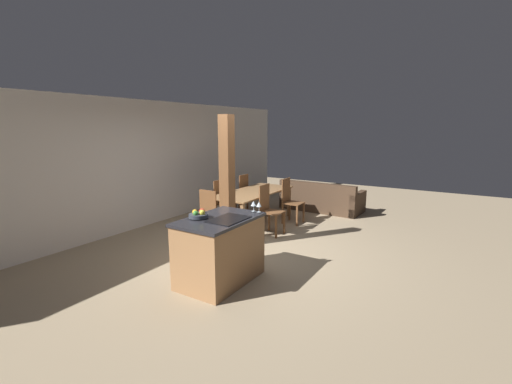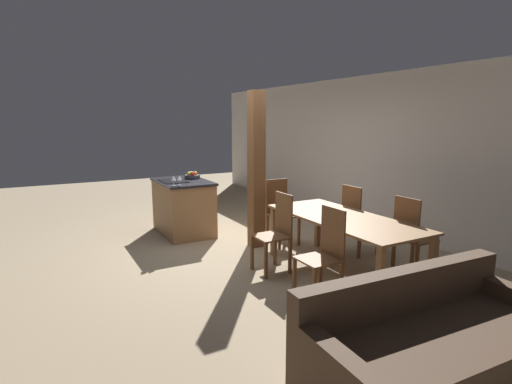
{
  "view_description": "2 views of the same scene",
  "coord_description": "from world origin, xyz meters",
  "px_view_note": "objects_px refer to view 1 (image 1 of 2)",
  "views": [
    {
      "loc": [
        -4.7,
        -3.05,
        2.14
      ],
      "look_at": [
        0.6,
        0.2,
        0.95
      ],
      "focal_mm": 24.0,
      "sensor_mm": 36.0,
      "label": 1
    },
    {
      "loc": [
        5.3,
        -2.4,
        1.92
      ],
      "look_at": [
        0.6,
        0.2,
        0.95
      ],
      "focal_mm": 28.0,
      "sensor_mm": 36.0,
      "label": 2
    }
  ],
  "objects_px": {
    "fruit_bowl": "(199,215)",
    "dining_chair_far_left": "(216,201)",
    "wine_glass_near": "(259,204)",
    "timber_post": "(227,183)",
    "dining_chair_far_right": "(240,194)",
    "kitchen_island": "(220,250)",
    "dining_chair_head_end": "(212,215)",
    "wine_glass_middle": "(254,204)",
    "couch": "(321,200)",
    "dining_table": "(253,195)",
    "dining_chair_near_left": "(269,209)",
    "dining_chair_near_right": "(290,200)"
  },
  "relations": [
    {
      "from": "timber_post",
      "to": "dining_chair_far_right",
      "type": "bearing_deg",
      "value": 28.51
    },
    {
      "from": "timber_post",
      "to": "dining_chair_head_end",
      "type": "bearing_deg",
      "value": 82.57
    },
    {
      "from": "wine_glass_near",
      "to": "timber_post",
      "type": "xyz_separation_m",
      "value": [
        0.69,
        1.07,
        0.13
      ]
    },
    {
      "from": "dining_chair_head_end",
      "to": "couch",
      "type": "height_order",
      "value": "dining_chair_head_end"
    },
    {
      "from": "wine_glass_middle",
      "to": "dining_chair_near_left",
      "type": "height_order",
      "value": "wine_glass_middle"
    },
    {
      "from": "kitchen_island",
      "to": "timber_post",
      "type": "height_order",
      "value": "timber_post"
    },
    {
      "from": "kitchen_island",
      "to": "dining_chair_near_left",
      "type": "distance_m",
      "value": 2.29
    },
    {
      "from": "wine_glass_near",
      "to": "dining_chair_far_left",
      "type": "xyz_separation_m",
      "value": [
        1.71,
        2.15,
        -0.52
      ]
    },
    {
      "from": "wine_glass_near",
      "to": "dining_chair_near_left",
      "type": "bearing_deg",
      "value": 24.86
    },
    {
      "from": "timber_post",
      "to": "kitchen_island",
      "type": "bearing_deg",
      "value": -148.21
    },
    {
      "from": "kitchen_island",
      "to": "couch",
      "type": "distance_m",
      "value": 4.72
    },
    {
      "from": "kitchen_island",
      "to": "dining_chair_near_right",
      "type": "relative_size",
      "value": 1.21
    },
    {
      "from": "kitchen_island",
      "to": "dining_chair_head_end",
      "type": "distance_m",
      "value": 1.72
    },
    {
      "from": "kitchen_island",
      "to": "dining_table",
      "type": "bearing_deg",
      "value": 23.0
    },
    {
      "from": "dining_table",
      "to": "couch",
      "type": "xyz_separation_m",
      "value": [
        1.98,
        -0.85,
        -0.39
      ]
    },
    {
      "from": "wine_glass_middle",
      "to": "dining_chair_near_right",
      "type": "xyz_separation_m",
      "value": [
        2.68,
        0.7,
        -0.52
      ]
    },
    {
      "from": "wine_glass_middle",
      "to": "dining_chair_far_right",
      "type": "relative_size",
      "value": 0.15
    },
    {
      "from": "dining_chair_near_right",
      "to": "timber_post",
      "type": "distance_m",
      "value": 2.11
    },
    {
      "from": "dining_chair_far_right",
      "to": "couch",
      "type": "relative_size",
      "value": 0.48
    },
    {
      "from": "fruit_bowl",
      "to": "wine_glass_middle",
      "type": "distance_m",
      "value": 0.82
    },
    {
      "from": "fruit_bowl",
      "to": "dining_chair_far_left",
      "type": "height_order",
      "value": "fruit_bowl"
    },
    {
      "from": "kitchen_island",
      "to": "wine_glass_middle",
      "type": "bearing_deg",
      "value": -22.89
    },
    {
      "from": "fruit_bowl",
      "to": "timber_post",
      "type": "xyz_separation_m",
      "value": [
        1.37,
        0.52,
        0.21
      ]
    },
    {
      "from": "dining_chair_near_left",
      "to": "couch",
      "type": "xyz_separation_m",
      "value": [
        2.46,
        -0.17,
        -0.26
      ]
    },
    {
      "from": "dining_chair_far_left",
      "to": "dining_chair_far_right",
      "type": "height_order",
      "value": "same"
    },
    {
      "from": "wine_glass_middle",
      "to": "dining_table",
      "type": "xyz_separation_m",
      "value": [
        2.19,
        1.38,
        -0.39
      ]
    },
    {
      "from": "dining_chair_far_right",
      "to": "dining_chair_head_end",
      "type": "height_order",
      "value": "same"
    },
    {
      "from": "wine_glass_middle",
      "to": "couch",
      "type": "height_order",
      "value": "wine_glass_middle"
    },
    {
      "from": "kitchen_island",
      "to": "timber_post",
      "type": "xyz_separation_m",
      "value": [
        1.21,
        0.75,
        0.71
      ]
    },
    {
      "from": "wine_glass_near",
      "to": "timber_post",
      "type": "relative_size",
      "value": 0.07
    },
    {
      "from": "dining_chair_far_left",
      "to": "dining_chair_near_left",
      "type": "bearing_deg",
      "value": 90.0
    },
    {
      "from": "fruit_bowl",
      "to": "couch",
      "type": "distance_m",
      "value": 4.91
    },
    {
      "from": "kitchen_island",
      "to": "wine_glass_middle",
      "type": "height_order",
      "value": "wine_glass_middle"
    },
    {
      "from": "kitchen_island",
      "to": "dining_chair_far_right",
      "type": "bearing_deg",
      "value": 29.78
    },
    {
      "from": "dining_chair_far_left",
      "to": "couch",
      "type": "height_order",
      "value": "dining_chair_far_left"
    },
    {
      "from": "dining_table",
      "to": "dining_chair_far_right",
      "type": "relative_size",
      "value": 2.14
    },
    {
      "from": "wine_glass_middle",
      "to": "dining_chair_near_left",
      "type": "xyz_separation_m",
      "value": [
        1.71,
        0.7,
        -0.52
      ]
    },
    {
      "from": "wine_glass_near",
      "to": "dining_table",
      "type": "bearing_deg",
      "value": 33.84
    },
    {
      "from": "kitchen_island",
      "to": "dining_chair_far_right",
      "type": "xyz_separation_m",
      "value": [
        3.21,
        1.83,
        0.06
      ]
    },
    {
      "from": "fruit_bowl",
      "to": "wine_glass_near",
      "type": "height_order",
      "value": "wine_glass_near"
    },
    {
      "from": "kitchen_island",
      "to": "wine_glass_near",
      "type": "distance_m",
      "value": 0.84
    },
    {
      "from": "dining_chair_far_left",
      "to": "timber_post",
      "type": "relative_size",
      "value": 0.43
    },
    {
      "from": "wine_glass_middle",
      "to": "dining_chair_head_end",
      "type": "height_order",
      "value": "wine_glass_middle"
    },
    {
      "from": "wine_glass_near",
      "to": "dining_table",
      "type": "height_order",
      "value": "wine_glass_near"
    },
    {
      "from": "dining_chair_far_left",
      "to": "dining_chair_far_right",
      "type": "bearing_deg",
      "value": -180.0
    },
    {
      "from": "couch",
      "to": "dining_chair_near_left",
      "type": "bearing_deg",
      "value": 89.02
    },
    {
      "from": "wine_glass_middle",
      "to": "timber_post",
      "type": "bearing_deg",
      "value": 54.84
    },
    {
      "from": "dining_chair_far_left",
      "to": "dining_chair_far_right",
      "type": "xyz_separation_m",
      "value": [
        0.97,
        0.0,
        0.0
      ]
    },
    {
      "from": "kitchen_island",
      "to": "dining_chair_near_left",
      "type": "bearing_deg",
      "value": 12.02
    },
    {
      "from": "wine_glass_near",
      "to": "timber_post",
      "type": "bearing_deg",
      "value": 57.27
    }
  ]
}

